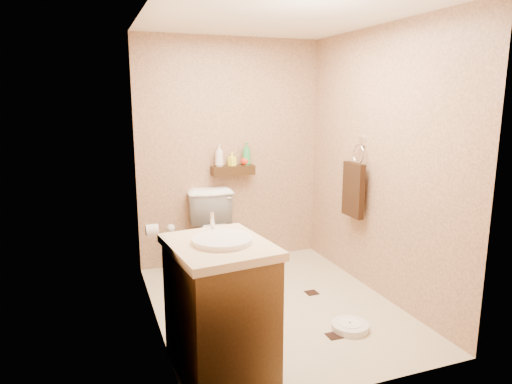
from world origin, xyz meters
name	(u,v)px	position (x,y,z in m)	size (l,w,h in m)	color
ground	(274,305)	(0.00, 0.00, 0.00)	(2.50, 2.50, 0.00)	#C3B28F
wall_back	(231,153)	(0.00, 1.25, 1.20)	(2.00, 0.04, 2.40)	tan
wall_front	(360,202)	(0.00, -1.25, 1.20)	(2.00, 0.04, 2.40)	tan
wall_left	(152,177)	(-1.00, 0.00, 1.20)	(0.04, 2.50, 2.40)	tan
wall_right	(379,164)	(1.00, 0.00, 1.20)	(0.04, 2.50, 2.40)	tan
ceiling	(277,15)	(0.00, 0.00, 2.40)	(2.00, 2.50, 0.02)	white
wall_shelf	(233,170)	(0.00, 1.17, 1.02)	(0.46, 0.14, 0.10)	#3E2711
floor_accents	(282,307)	(0.04, -0.06, 0.00)	(1.14, 1.27, 0.01)	black
toilet	(217,236)	(-0.28, 0.83, 0.42)	(0.47, 0.83, 0.84)	white
vanity	(220,306)	(-0.70, -0.76, 0.46)	(0.68, 0.79, 1.03)	brown
bathroom_scale	(350,326)	(0.39, -0.60, 0.03)	(0.32, 0.32, 0.06)	silver
toilet_brush	(172,256)	(-0.70, 1.07, 0.18)	(0.12, 0.12, 0.52)	#1A6668
towel_ring	(354,187)	(0.91, 0.25, 0.95)	(0.12, 0.30, 0.76)	silver
toilet_paper	(152,230)	(-0.94, 0.65, 0.60)	(0.12, 0.11, 0.12)	silver
bottle_a	(219,155)	(-0.15, 1.17, 1.19)	(0.09, 0.09, 0.24)	silver
bottle_b	(232,159)	(-0.01, 1.17, 1.14)	(0.06, 0.07, 0.14)	#FDFF35
bottle_c	(245,159)	(0.14, 1.17, 1.13)	(0.10, 0.10, 0.13)	red
bottle_d	(246,154)	(0.15, 1.17, 1.19)	(0.09, 0.09, 0.24)	green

